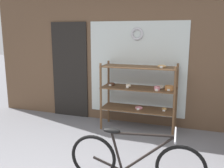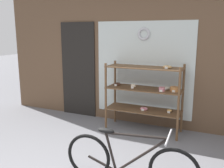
# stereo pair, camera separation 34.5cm
# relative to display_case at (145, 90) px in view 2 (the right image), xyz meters

# --- Properties ---
(storefront_facade) EXTENTS (6.23, 0.13, 3.10)m
(storefront_facade) POSITION_rel_display_case_xyz_m (-0.39, 0.38, 0.72)
(storefront_facade) COLOR brown
(storefront_facade) RESTS_ON ground_plane
(display_case) EXTENTS (1.43, 0.49, 1.31)m
(display_case) POSITION_rel_display_case_xyz_m (0.00, 0.00, 0.00)
(display_case) COLOR brown
(display_case) RESTS_ON ground_plane
(bicycle) EXTENTS (1.69, 0.46, 0.74)m
(bicycle) POSITION_rel_display_case_xyz_m (0.34, -1.82, -0.47)
(bicycle) COLOR black
(bicycle) RESTS_ON ground_plane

